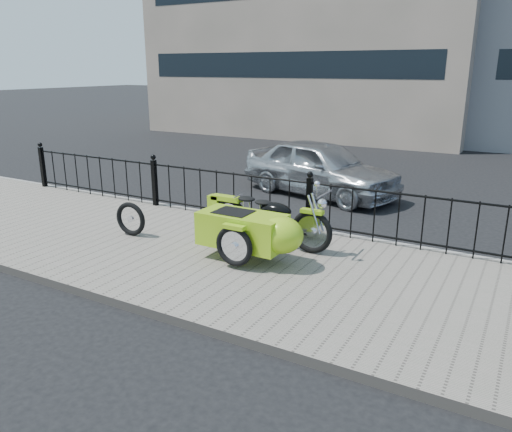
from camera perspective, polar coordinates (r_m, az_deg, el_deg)
The scene contains 7 objects.
ground at distance 7.85m, azimuth 2.12°, elevation -5.13°, with size 120.00×120.00×0.00m, color black.
sidewalk at distance 7.42m, azimuth 0.33°, elevation -5.95°, with size 30.00×3.80×0.12m, color gray.
curb at distance 9.06m, azimuth 6.34°, elevation -1.81°, with size 30.00×0.10×0.12m, color gray.
iron_fence at distance 8.78m, azimuth 6.08°, elevation 1.20°, with size 14.11×0.11×1.08m.
motorcycle_sidecar at distance 7.46m, azimuth 0.13°, elevation -1.43°, with size 2.28×1.48×0.98m.
spare_tire at distance 8.81m, azimuth -14.14°, elevation -0.33°, with size 0.59×0.59×0.08m, color black.
sedan_car at distance 11.80m, azimuth 7.37°, elevation 5.49°, with size 1.55×3.85×1.31m, color #B4B7BB.
Camera 1 is at (3.34, -6.48, 2.91)m, focal length 35.00 mm.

